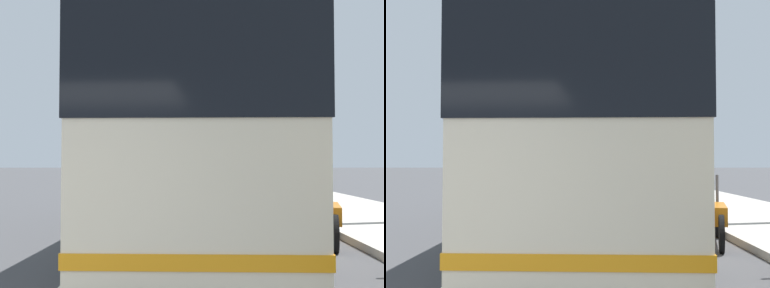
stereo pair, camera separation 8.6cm
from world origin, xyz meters
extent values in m
cube|color=#B2ADA3|center=(10.00, -6.31, 0.07)|extent=(110.00, 3.60, 0.14)
cube|color=silver|center=(10.00, 0.00, 0.00)|extent=(110.00, 0.16, 0.01)
cube|color=beige|center=(8.12, -1.80, 1.96)|extent=(11.47, 2.98, 3.23)
cube|color=black|center=(8.12, -1.80, 2.54)|extent=(11.51, 3.02, 1.17)
cube|color=orange|center=(8.12, -1.80, 0.60)|extent=(11.50, 3.01, 0.16)
cylinder|color=black|center=(11.80, -0.77, 0.50)|extent=(1.01, 0.34, 1.00)
cylinder|color=black|center=(11.71, -3.12, 0.50)|extent=(1.01, 0.34, 1.00)
cylinder|color=black|center=(4.53, -0.49, 0.50)|extent=(1.01, 0.34, 1.00)
cylinder|color=black|center=(4.44, -2.84, 0.50)|extent=(1.01, 0.34, 1.00)
cylinder|color=black|center=(7.70, -4.40, 0.32)|extent=(0.65, 0.23, 0.65)
cylinder|color=black|center=(6.05, -4.00, 0.32)|extent=(0.65, 0.23, 0.65)
cube|color=orange|center=(6.88, -4.20, 0.57)|extent=(1.30, 0.54, 0.33)
cylinder|color=#4C4C51|center=(7.58, -4.37, 0.92)|extent=(0.06, 0.06, 0.70)
cube|color=gold|center=(33.63, 2.45, 0.57)|extent=(4.20, 1.86, 0.78)
cube|color=black|center=(33.85, 2.44, 1.25)|extent=(2.04, 1.66, 0.57)
cylinder|color=black|center=(32.24, 1.68, 0.32)|extent=(0.65, 0.24, 0.64)
cylinder|color=black|center=(32.27, 3.28, 0.32)|extent=(0.65, 0.24, 0.64)
cylinder|color=black|center=(34.98, 1.62, 0.32)|extent=(0.65, 0.24, 0.64)
cylinder|color=black|center=(35.02, 3.22, 0.32)|extent=(0.65, 0.24, 0.64)
cube|color=gray|center=(44.12, -1.53, 0.58)|extent=(4.13, 2.03, 0.81)
cube|color=black|center=(44.07, -1.53, 1.28)|extent=(2.02, 1.73, 0.59)
cylinder|color=black|center=(45.50, -0.85, 0.32)|extent=(0.65, 0.27, 0.64)
cylinder|color=black|center=(45.38, -2.42, 0.32)|extent=(0.65, 0.27, 0.64)
cylinder|color=black|center=(42.86, -0.65, 0.32)|extent=(0.65, 0.27, 0.64)
cylinder|color=black|center=(42.75, -2.22, 0.32)|extent=(0.65, 0.27, 0.64)
cube|color=silver|center=(27.29, -2.40, 0.54)|extent=(4.49, 1.81, 0.72)
cube|color=black|center=(27.21, -2.39, 1.17)|extent=(2.35, 1.63, 0.52)
cylinder|color=black|center=(28.77, -1.64, 0.32)|extent=(0.64, 0.23, 0.64)
cylinder|color=black|center=(28.74, -3.21, 0.32)|extent=(0.64, 0.23, 0.64)
cylinder|color=black|center=(25.83, -1.58, 0.32)|extent=(0.64, 0.23, 0.64)
cylinder|color=black|center=(25.80, -3.15, 0.32)|extent=(0.64, 0.23, 0.64)
camera|label=1|loc=(-2.06, -1.53, 1.55)|focal=44.87mm
camera|label=2|loc=(-2.06, -1.62, 1.55)|focal=44.87mm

